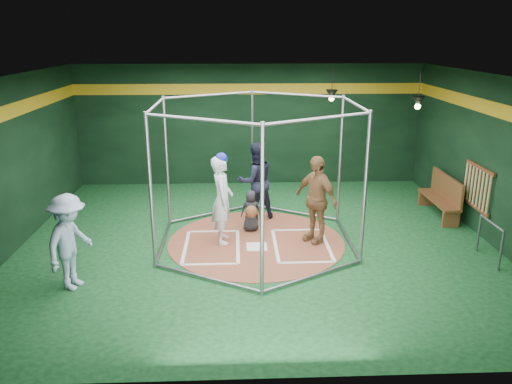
{
  "coord_description": "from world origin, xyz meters",
  "views": [
    {
      "loc": [
        -0.42,
        -9.95,
        4.29
      ],
      "look_at": [
        0.0,
        0.1,
        1.1
      ],
      "focal_mm": 35.0,
      "sensor_mm": 36.0,
      "label": 1
    }
  ],
  "objects_px": {
    "visitor_leopard": "(316,199)",
    "umpire": "(256,181)",
    "batter_figure": "(222,199)",
    "dugout_bench": "(442,195)"
  },
  "relations": [
    {
      "from": "batter_figure",
      "to": "umpire",
      "type": "distance_m",
      "value": 1.61
    },
    {
      "from": "visitor_leopard",
      "to": "batter_figure",
      "type": "bearing_deg",
      "value": -129.81
    },
    {
      "from": "dugout_bench",
      "to": "umpire",
      "type": "bearing_deg",
      "value": 179.97
    },
    {
      "from": "batter_figure",
      "to": "dugout_bench",
      "type": "distance_m",
      "value": 5.55
    },
    {
      "from": "batter_figure",
      "to": "visitor_leopard",
      "type": "bearing_deg",
      "value": -1.16
    },
    {
      "from": "batter_figure",
      "to": "visitor_leopard",
      "type": "relative_size",
      "value": 1.04
    },
    {
      "from": "batter_figure",
      "to": "visitor_leopard",
      "type": "distance_m",
      "value": 1.98
    },
    {
      "from": "visitor_leopard",
      "to": "umpire",
      "type": "bearing_deg",
      "value": -178.72
    },
    {
      "from": "umpire",
      "to": "batter_figure",
      "type": "bearing_deg",
      "value": 42.87
    },
    {
      "from": "dugout_bench",
      "to": "batter_figure",
      "type": "bearing_deg",
      "value": -165.19
    }
  ]
}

